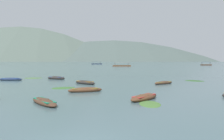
{
  "coord_description": "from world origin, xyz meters",
  "views": [
    {
      "loc": [
        1.06,
        -7.0,
        3.16
      ],
      "look_at": [
        2.66,
        54.06,
        0.49
      ],
      "focal_mm": 33.25,
      "sensor_mm": 36.0,
      "label": 1
    }
  ],
  "objects_px": {
    "rowboat_1": "(144,97)",
    "rowboat_7": "(44,102)",
    "rowboat_10": "(164,83)",
    "rowboat_6": "(85,90)",
    "ferry_0": "(206,65)",
    "rowboat_0": "(11,79)",
    "rowboat_4": "(85,83)",
    "rowboat_9": "(56,78)",
    "ferry_2": "(122,66)",
    "ferry_1": "(97,64)"
  },
  "relations": [
    {
      "from": "rowboat_9",
      "to": "ferry_2",
      "type": "bearing_deg",
      "value": 78.19
    },
    {
      "from": "rowboat_0",
      "to": "rowboat_6",
      "type": "distance_m",
      "value": 18.63
    },
    {
      "from": "rowboat_0",
      "to": "rowboat_1",
      "type": "distance_m",
      "value": 25.51
    },
    {
      "from": "rowboat_1",
      "to": "ferry_0",
      "type": "xyz_separation_m",
      "value": [
        67.88,
        129.07,
        0.28
      ]
    },
    {
      "from": "ferry_0",
      "to": "rowboat_10",
      "type": "bearing_deg",
      "value": -118.22
    },
    {
      "from": "rowboat_9",
      "to": "ferry_2",
      "type": "relative_size",
      "value": 0.36
    },
    {
      "from": "rowboat_10",
      "to": "rowboat_0",
      "type": "bearing_deg",
      "value": 165.97
    },
    {
      "from": "rowboat_7",
      "to": "rowboat_10",
      "type": "height_order",
      "value": "rowboat_10"
    },
    {
      "from": "rowboat_7",
      "to": "rowboat_0",
      "type": "bearing_deg",
      "value": 120.36
    },
    {
      "from": "rowboat_6",
      "to": "ferry_1",
      "type": "xyz_separation_m",
      "value": [
        -7.16,
        176.55,
        0.27
      ]
    },
    {
      "from": "rowboat_9",
      "to": "rowboat_10",
      "type": "xyz_separation_m",
      "value": [
        16.65,
        -7.97,
        -0.04
      ]
    },
    {
      "from": "rowboat_1",
      "to": "rowboat_9",
      "type": "relative_size",
      "value": 0.91
    },
    {
      "from": "rowboat_1",
      "to": "ferry_2",
      "type": "bearing_deg",
      "value": 86.83
    },
    {
      "from": "ferry_0",
      "to": "ferry_2",
      "type": "xyz_separation_m",
      "value": [
        -62.12,
        -25.31,
        -0.0
      ]
    },
    {
      "from": "rowboat_0",
      "to": "rowboat_4",
      "type": "bearing_deg",
      "value": -23.59
    },
    {
      "from": "rowboat_10",
      "to": "rowboat_7",
      "type": "bearing_deg",
      "value": -133.75
    },
    {
      "from": "rowboat_1",
      "to": "rowboat_7",
      "type": "height_order",
      "value": "rowboat_1"
    },
    {
      "from": "ferry_0",
      "to": "rowboat_4",
      "type": "bearing_deg",
      "value": -122.23
    },
    {
      "from": "rowboat_7",
      "to": "rowboat_9",
      "type": "distance_m",
      "value": 21.39
    },
    {
      "from": "rowboat_0",
      "to": "rowboat_9",
      "type": "xyz_separation_m",
      "value": [
        6.85,
        2.1,
        0.02
      ]
    },
    {
      "from": "rowboat_0",
      "to": "ferry_2",
      "type": "height_order",
      "value": "ferry_2"
    },
    {
      "from": "rowboat_4",
      "to": "ferry_0",
      "type": "relative_size",
      "value": 0.47
    },
    {
      "from": "rowboat_6",
      "to": "ferry_1",
      "type": "height_order",
      "value": "ferry_1"
    },
    {
      "from": "ferry_1",
      "to": "ferry_2",
      "type": "bearing_deg",
      "value": -76.74
    },
    {
      "from": "rowboat_10",
      "to": "ferry_2",
      "type": "height_order",
      "value": "ferry_2"
    },
    {
      "from": "rowboat_0",
      "to": "rowboat_1",
      "type": "bearing_deg",
      "value": -42.76
    },
    {
      "from": "rowboat_7",
      "to": "rowboat_4",
      "type": "bearing_deg",
      "value": 83.13
    },
    {
      "from": "rowboat_7",
      "to": "rowboat_10",
      "type": "xyz_separation_m",
      "value": [
        12.45,
        13.0,
        0.0
      ]
    },
    {
      "from": "rowboat_0",
      "to": "rowboat_10",
      "type": "bearing_deg",
      "value": -14.03
    },
    {
      "from": "rowboat_1",
      "to": "rowboat_4",
      "type": "xyz_separation_m",
      "value": [
        -6.07,
        11.79,
        0.01
      ]
    },
    {
      "from": "rowboat_9",
      "to": "rowboat_0",
      "type": "bearing_deg",
      "value": -162.97
    },
    {
      "from": "rowboat_1",
      "to": "ferry_1",
      "type": "relative_size",
      "value": 0.33
    },
    {
      "from": "rowboat_4",
      "to": "rowboat_9",
      "type": "distance_m",
      "value": 9.59
    },
    {
      "from": "rowboat_4",
      "to": "ferry_1",
      "type": "distance_m",
      "value": 169.3
    },
    {
      "from": "rowboat_1",
      "to": "rowboat_6",
      "type": "height_order",
      "value": "rowboat_6"
    },
    {
      "from": "rowboat_9",
      "to": "ferry_0",
      "type": "distance_m",
      "value": 135.58
    },
    {
      "from": "rowboat_9",
      "to": "rowboat_6",
      "type": "bearing_deg",
      "value": -66.27
    },
    {
      "from": "rowboat_6",
      "to": "rowboat_1",
      "type": "bearing_deg",
      "value": -39.94
    },
    {
      "from": "rowboat_1",
      "to": "rowboat_4",
      "type": "relative_size",
      "value": 0.98
    },
    {
      "from": "rowboat_1",
      "to": "rowboat_10",
      "type": "bearing_deg",
      "value": 67.39
    },
    {
      "from": "rowboat_7",
      "to": "ferry_2",
      "type": "relative_size",
      "value": 0.35
    },
    {
      "from": "rowboat_4",
      "to": "rowboat_7",
      "type": "bearing_deg",
      "value": -96.87
    },
    {
      "from": "rowboat_7",
      "to": "ferry_1",
      "type": "distance_m",
      "value": 182.59
    },
    {
      "from": "rowboat_1",
      "to": "ferry_1",
      "type": "bearing_deg",
      "value": 93.93
    },
    {
      "from": "rowboat_7",
      "to": "ferry_2",
      "type": "bearing_deg",
      "value": 82.73
    },
    {
      "from": "rowboat_6",
      "to": "ferry_1",
      "type": "distance_m",
      "value": 176.69
    },
    {
      "from": "rowboat_0",
      "to": "rowboat_6",
      "type": "bearing_deg",
      "value": -43.8
    },
    {
      "from": "rowboat_10",
      "to": "ferry_0",
      "type": "relative_size",
      "value": 0.46
    },
    {
      "from": "rowboat_10",
      "to": "ferry_0",
      "type": "height_order",
      "value": "ferry_0"
    },
    {
      "from": "rowboat_9",
      "to": "ferry_0",
      "type": "bearing_deg",
      "value": 53.97
    }
  ]
}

